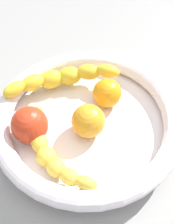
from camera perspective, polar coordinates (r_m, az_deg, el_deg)
kitchen_counter at (r=53.58cm, az=-0.00°, el=-4.49°), size 120.00×120.00×3.00cm
fruit_bowl at (r=49.96cm, az=-0.00°, el=-1.70°), size 34.18×34.18×5.64cm
banana_draped_left at (r=44.84cm, az=-7.67°, el=-8.47°), size 10.76×17.37×3.80cm
banana_draped_right at (r=53.89cm, az=-5.47°, el=7.14°), size 23.30×8.36×4.76cm
orange_front at (r=46.91cm, az=0.63°, el=-1.85°), size 5.94×5.94×5.94cm
orange_mid_left at (r=51.38cm, az=4.24°, el=3.98°), size 5.52×5.52×5.52cm
tomato_red at (r=47.14cm, az=-11.98°, el=-2.65°), size 6.43×6.43×6.43cm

